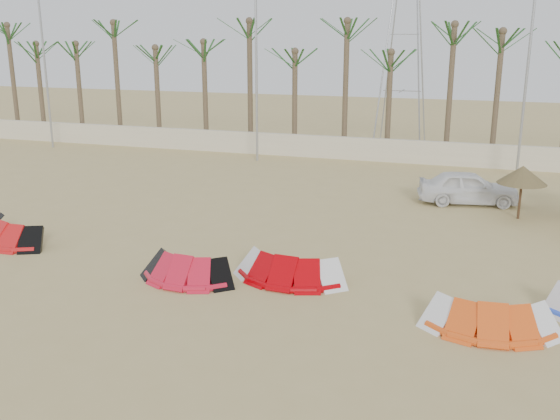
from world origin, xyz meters
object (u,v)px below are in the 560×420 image
(car, at_px, (468,187))
(kite_red_mid, at_px, (190,265))
(kite_red_left, at_px, (15,229))
(kite_red_right, at_px, (292,265))
(parasol_left, at_px, (523,175))
(kite_orange, at_px, (491,312))

(car, bearing_deg, kite_red_mid, 136.29)
(kite_red_left, distance_m, car, 17.97)
(kite_red_mid, height_order, kite_red_right, same)
(kite_red_mid, bearing_deg, kite_red_right, 19.26)
(kite_red_right, height_order, car, car)
(kite_red_left, bearing_deg, parasol_left, 26.59)
(kite_orange, bearing_deg, parasol_left, 84.43)
(kite_red_right, distance_m, kite_orange, 5.81)
(kite_orange, relative_size, car, 0.79)
(car, bearing_deg, kite_red_left, 113.72)
(kite_red_left, bearing_deg, kite_orange, -6.85)
(kite_orange, bearing_deg, car, 94.68)
(kite_red_left, bearing_deg, kite_red_mid, -9.89)
(kite_red_left, relative_size, kite_red_right, 1.08)
(kite_red_right, relative_size, car, 0.81)
(kite_red_right, distance_m, parasol_left, 11.01)
(kite_red_mid, bearing_deg, car, 57.00)
(kite_red_mid, distance_m, kite_orange, 8.44)
(kite_red_left, xyz_separation_m, kite_red_right, (10.22, -0.30, -0.00))
(parasol_left, xyz_separation_m, car, (-1.99, 1.74, -1.05))
(kite_red_left, bearing_deg, car, 34.43)
(kite_red_right, bearing_deg, parasol_left, 52.89)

